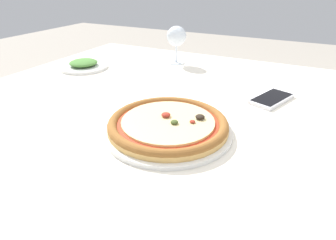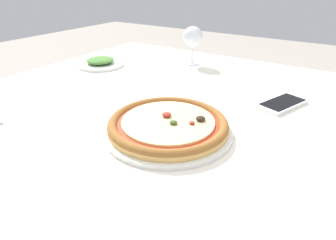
{
  "view_description": "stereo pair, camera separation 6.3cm",
  "coord_description": "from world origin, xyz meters",
  "views": [
    {
      "loc": [
        0.21,
        -0.61,
        1.07
      ],
      "look_at": [
        -0.05,
        -0.11,
        0.78
      ],
      "focal_mm": 30.0,
      "sensor_mm": 36.0,
      "label": 1
    },
    {
      "loc": [
        0.26,
        -0.58,
        1.07
      ],
      "look_at": [
        -0.05,
        -0.11,
        0.78
      ],
      "focal_mm": 30.0,
      "sensor_mm": 36.0,
      "label": 2
    }
  ],
  "objects": [
    {
      "name": "dining_table",
      "position": [
        0.0,
        0.0,
        0.68
      ],
      "size": [
        1.47,
        1.17,
        0.75
      ],
      "color": "brown",
      "rests_on": "ground_plane"
    },
    {
      "name": "pizza_plate",
      "position": [
        -0.05,
        -0.11,
        0.77
      ],
      "size": [
        0.29,
        0.29,
        0.04
      ],
      "color": "white",
      "rests_on": "dining_table"
    },
    {
      "name": "wine_glass_far_left",
      "position": [
        -0.27,
        0.41,
        0.85
      ],
      "size": [
        0.08,
        0.08,
        0.15
      ],
      "color": "silver",
      "rests_on": "dining_table"
    },
    {
      "name": "cell_phone",
      "position": [
        0.14,
        0.18,
        0.75
      ],
      "size": [
        0.12,
        0.16,
        0.01
      ],
      "color": "white",
      "rests_on": "dining_table"
    },
    {
      "name": "side_plate",
      "position": [
        -0.56,
        0.18,
        0.76
      ],
      "size": [
        0.18,
        0.18,
        0.03
      ],
      "color": "white",
      "rests_on": "dining_table"
    }
  ]
}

